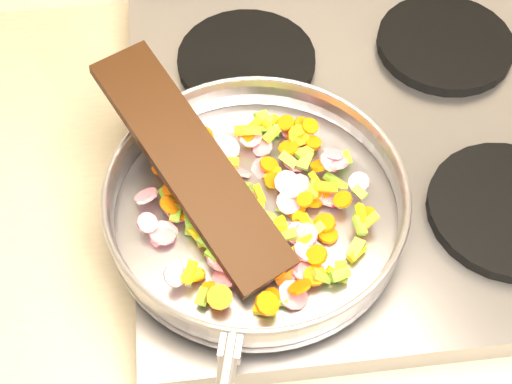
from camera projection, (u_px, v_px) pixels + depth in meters
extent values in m
cube|color=#939399|center=(364.00, 143.00, 0.93)|extent=(0.60, 0.60, 0.04)
cylinder|color=black|center=(273.00, 233.00, 0.82)|extent=(0.19, 0.19, 0.02)
cylinder|color=black|center=(508.00, 210.00, 0.84)|extent=(0.19, 0.19, 0.02)
cylinder|color=black|center=(246.00, 60.00, 0.98)|extent=(0.19, 0.19, 0.02)
cylinder|color=black|center=(445.00, 44.00, 1.00)|extent=(0.19, 0.19, 0.02)
cylinder|color=#9E9EA5|center=(256.00, 213.00, 0.82)|extent=(0.34, 0.34, 0.01)
torus|color=#9E9EA5|center=(256.00, 200.00, 0.80)|extent=(0.38, 0.38, 0.05)
torus|color=#9E9EA5|center=(256.00, 190.00, 0.78)|extent=(0.34, 0.34, 0.01)
cube|color=#9E9EA5|center=(231.00, 346.00, 0.69)|extent=(0.03, 0.03, 0.02)
cylinder|color=red|center=(251.00, 136.00, 0.87)|extent=(0.04, 0.04, 0.01)
cylinder|color=#E56104|center=(160.00, 166.00, 0.84)|extent=(0.03, 0.03, 0.01)
cylinder|color=#E56104|center=(302.00, 125.00, 0.87)|extent=(0.03, 0.03, 0.02)
cylinder|color=red|center=(233.00, 206.00, 0.81)|extent=(0.05, 0.04, 0.03)
cube|color=#75AF2B|center=(288.00, 160.00, 0.84)|extent=(0.02, 0.02, 0.02)
cylinder|color=red|center=(312.00, 197.00, 0.83)|extent=(0.04, 0.04, 0.02)
cube|color=#75AF2B|center=(207.00, 160.00, 0.84)|extent=(0.02, 0.02, 0.01)
cylinder|color=#E56104|center=(247.00, 242.00, 0.77)|extent=(0.03, 0.03, 0.02)
cylinder|color=#E56104|center=(299.00, 135.00, 0.86)|extent=(0.04, 0.03, 0.02)
cube|color=#75AF2B|center=(311.00, 190.00, 0.83)|extent=(0.02, 0.02, 0.01)
cylinder|color=#E56104|center=(305.00, 200.00, 0.80)|extent=(0.03, 0.03, 0.01)
cylinder|color=red|center=(226.00, 148.00, 0.85)|extent=(0.05, 0.05, 0.02)
cube|color=yellow|center=(209.00, 240.00, 0.79)|extent=(0.03, 0.01, 0.01)
cylinder|color=red|center=(247.00, 199.00, 0.83)|extent=(0.03, 0.03, 0.02)
cube|color=#75AF2B|center=(249.00, 195.00, 0.83)|extent=(0.01, 0.02, 0.01)
cube|color=#75AF2B|center=(304.00, 153.00, 0.85)|extent=(0.03, 0.02, 0.01)
cylinder|color=#E56104|center=(315.00, 276.00, 0.76)|extent=(0.03, 0.03, 0.01)
cylinder|color=#E56104|center=(170.00, 205.00, 0.80)|extent=(0.03, 0.03, 0.03)
cube|color=yellow|center=(297.00, 254.00, 0.78)|extent=(0.02, 0.02, 0.01)
cylinder|color=red|center=(178.00, 210.00, 0.82)|extent=(0.04, 0.05, 0.02)
cylinder|color=#E56104|center=(343.00, 200.00, 0.81)|extent=(0.03, 0.03, 0.02)
cube|color=#75AF2B|center=(356.00, 249.00, 0.78)|extent=(0.03, 0.03, 0.01)
cube|color=#75AF2B|center=(182.00, 178.00, 0.84)|extent=(0.02, 0.02, 0.02)
cylinder|color=#E56104|center=(196.00, 275.00, 0.77)|extent=(0.02, 0.02, 0.01)
cylinder|color=#E56104|center=(195.00, 201.00, 0.82)|extent=(0.03, 0.03, 0.01)
cube|color=#75AF2B|center=(341.00, 271.00, 0.77)|extent=(0.02, 0.03, 0.02)
cylinder|color=#E56104|center=(300.00, 287.00, 0.75)|extent=(0.04, 0.03, 0.03)
cube|color=yellow|center=(273.00, 174.00, 0.84)|extent=(0.02, 0.02, 0.01)
cube|color=yellow|center=(176.00, 149.00, 0.86)|extent=(0.02, 0.02, 0.02)
cube|color=#75AF2B|center=(288.00, 235.00, 0.78)|extent=(0.02, 0.01, 0.01)
cube|color=yellow|center=(301.00, 216.00, 0.81)|extent=(0.02, 0.02, 0.02)
cylinder|color=#E56104|center=(286.00, 123.00, 0.87)|extent=(0.02, 0.03, 0.01)
cylinder|color=red|center=(333.00, 153.00, 0.84)|extent=(0.03, 0.03, 0.02)
cube|color=#75AF2B|center=(360.00, 225.00, 0.78)|extent=(0.01, 0.02, 0.01)
cylinder|color=red|center=(239.00, 170.00, 0.85)|extent=(0.04, 0.04, 0.03)
cylinder|color=red|center=(227.00, 276.00, 0.76)|extent=(0.04, 0.04, 0.02)
cylinder|color=red|center=(331.00, 198.00, 0.83)|extent=(0.04, 0.04, 0.02)
cylinder|color=red|center=(287.00, 182.00, 0.82)|extent=(0.04, 0.04, 0.02)
cylinder|color=#E56104|center=(310.00, 126.00, 0.86)|extent=(0.02, 0.02, 0.01)
cylinder|color=#E56104|center=(294.00, 209.00, 0.82)|extent=(0.04, 0.04, 0.02)
cube|color=#75AF2B|center=(317.00, 229.00, 0.79)|extent=(0.02, 0.02, 0.01)
cylinder|color=#E56104|center=(324.00, 223.00, 0.80)|extent=(0.04, 0.04, 0.01)
cube|color=yellow|center=(326.00, 187.00, 0.81)|extent=(0.03, 0.01, 0.02)
cube|color=#75AF2B|center=(339.00, 183.00, 0.82)|extent=(0.02, 0.02, 0.02)
cylinder|color=#E56104|center=(288.00, 148.00, 0.85)|extent=(0.03, 0.03, 0.01)
cube|color=yellow|center=(276.00, 223.00, 0.81)|extent=(0.02, 0.02, 0.01)
cylinder|color=red|center=(146.00, 196.00, 0.81)|extent=(0.04, 0.03, 0.02)
cube|color=yellow|center=(196.00, 233.00, 0.79)|extent=(0.02, 0.02, 0.01)
cube|color=yellow|center=(259.00, 194.00, 0.81)|extent=(0.01, 0.02, 0.01)
cylinder|color=#E56104|center=(170.00, 189.00, 0.81)|extent=(0.02, 0.02, 0.01)
cube|color=yellow|center=(337.00, 274.00, 0.76)|extent=(0.02, 0.02, 0.02)
cube|color=#75AF2B|center=(287.00, 208.00, 0.82)|extent=(0.03, 0.02, 0.01)
cube|color=#75AF2B|center=(210.00, 147.00, 0.86)|extent=(0.02, 0.02, 0.02)
cylinder|color=#E56104|center=(328.00, 235.00, 0.80)|extent=(0.02, 0.02, 0.01)
cylinder|color=red|center=(309.00, 250.00, 0.78)|extent=(0.04, 0.04, 0.02)
cylinder|color=red|center=(337.00, 163.00, 0.84)|extent=(0.04, 0.04, 0.02)
cylinder|color=red|center=(296.00, 187.00, 0.82)|extent=(0.04, 0.05, 0.03)
cylinder|color=red|center=(175.00, 275.00, 0.75)|extent=(0.03, 0.03, 0.02)
cube|color=#75AF2B|center=(215.00, 167.00, 0.83)|extent=(0.03, 0.02, 0.02)
cylinder|color=#E56104|center=(292.00, 269.00, 0.77)|extent=(0.03, 0.03, 0.01)
cube|color=yellow|center=(213.00, 217.00, 0.81)|extent=(0.01, 0.03, 0.02)
cylinder|color=#E56104|center=(225.00, 186.00, 0.82)|extent=(0.02, 0.03, 0.02)
cube|color=#75AF2B|center=(266.00, 217.00, 0.79)|extent=(0.02, 0.02, 0.02)
cylinder|color=red|center=(302.00, 192.00, 0.83)|extent=(0.03, 0.03, 0.02)
cube|color=#75AF2B|center=(345.00, 158.00, 0.85)|extent=(0.01, 0.02, 0.02)
cube|color=yellow|center=(193.00, 276.00, 0.75)|extent=(0.02, 0.02, 0.01)
cylinder|color=red|center=(293.00, 295.00, 0.75)|extent=(0.04, 0.04, 0.02)
cylinder|color=red|center=(306.00, 235.00, 0.78)|extent=(0.03, 0.03, 0.03)
cylinder|color=red|center=(201.00, 212.00, 0.82)|extent=(0.03, 0.04, 0.03)
cube|color=#75AF2B|center=(278.00, 300.00, 0.75)|extent=(0.02, 0.01, 0.01)
cube|color=yellow|center=(369.00, 222.00, 0.78)|extent=(0.03, 0.02, 0.02)
cylinder|color=red|center=(263.00, 243.00, 0.77)|extent=(0.04, 0.04, 0.02)
cylinder|color=red|center=(193.00, 190.00, 0.83)|extent=(0.03, 0.03, 0.01)
cylinder|color=#E56104|center=(198.00, 156.00, 0.85)|extent=(0.03, 0.03, 0.01)
cylinder|color=red|center=(275.00, 250.00, 0.79)|extent=(0.04, 0.04, 0.01)
cube|color=#75AF2B|center=(192.00, 141.00, 0.86)|extent=(0.01, 0.02, 0.01)
cube|color=#75AF2B|center=(262.00, 117.00, 0.88)|extent=(0.02, 0.02, 0.02)
cube|color=#75AF2B|center=(268.00, 303.00, 0.75)|extent=(0.02, 0.02, 0.02)
cube|color=#75AF2B|center=(306.00, 222.00, 0.81)|extent=(0.02, 0.02, 0.01)
cube|color=yellow|center=(296.00, 213.00, 0.81)|extent=(0.01, 0.02, 0.02)
cylinder|color=#E56104|center=(286.00, 189.00, 0.84)|extent=(0.03, 0.03, 0.02)
cube|color=yellow|center=(357.00, 253.00, 0.78)|extent=(0.03, 0.02, 0.01)
cylinder|color=#E56104|center=(275.00, 268.00, 0.76)|extent=(0.03, 0.03, 0.02)
cube|color=#75AF2B|center=(193.00, 183.00, 0.82)|extent=(0.02, 0.03, 0.01)
cube|color=#75AF2B|center=(253.00, 130.00, 0.86)|extent=(0.02, 0.02, 0.01)
cube|color=#75AF2B|center=(167.00, 195.00, 0.82)|extent=(0.02, 0.03, 0.01)
cylinder|color=red|center=(205.00, 156.00, 0.85)|extent=(0.05, 0.04, 0.03)
cylinder|color=red|center=(222.00, 259.00, 0.77)|extent=(0.05, 0.04, 0.02)
cylinder|color=red|center=(163.00, 235.00, 0.79)|extent=(0.03, 0.03, 0.02)
cylinder|color=red|center=(238.00, 261.00, 0.76)|extent=(0.03, 0.03, 0.01)
cylinder|color=red|center=(274.00, 235.00, 0.79)|extent=(0.03, 0.03, 0.01)
cube|color=yellow|center=(195.00, 215.00, 0.80)|extent=(0.02, 0.02, 0.02)
cylinder|color=red|center=(188.00, 152.00, 0.87)|extent=(0.04, 0.04, 0.01)
cube|color=yellow|center=(231.00, 162.00, 0.84)|extent=(0.02, 0.02, 0.01)
cylinder|color=red|center=(289.00, 271.00, 0.77)|extent=(0.03, 0.03, 0.02)
cylinder|color=#E56104|center=(246.00, 134.00, 0.86)|extent=(0.03, 0.02, 0.02)
cylinder|color=red|center=(304.00, 271.00, 0.77)|extent=(0.04, 0.04, 0.01)
cube|color=#75AF2B|center=(361.00, 221.00, 0.81)|extent=(0.01, 0.02, 0.01)
cube|color=#75AF2B|center=(360.00, 192.00, 0.81)|extent=(0.02, 0.02, 0.01)
cube|color=#75AF2B|center=(211.00, 242.00, 0.79)|extent=(0.01, 0.02, 0.02)
cylinder|color=#E56104|center=(222.00, 183.00, 0.83)|extent=(0.03, 0.03, 0.02)
cylinder|color=red|center=(263.00, 147.00, 0.86)|extent=(0.03, 0.04, 0.02)
cylinder|color=#E56104|center=(273.00, 180.00, 0.83)|extent=(0.02, 0.02, 0.02)
cube|color=yellow|center=(275.00, 227.00, 0.78)|extent=(0.03, 0.01, 0.01)
cylinder|color=#E56104|center=(225.00, 217.00, 0.79)|extent=(0.04, 0.03, 0.03)
cylinder|color=#E56104|center=(311.00, 200.00, 0.82)|extent=(0.04, 0.03, 0.02)
cube|color=#75AF2B|center=(313.00, 189.00, 0.81)|extent=(0.02, 0.03, 0.02)
cube|color=#75AF2B|center=(219.00, 187.00, 0.82)|extent=(0.03, 0.02, 0.02)
cylinder|color=red|center=(147.00, 223.00, 0.79)|extent=(0.03, 0.03, 0.02)
cube|color=#75AF2B|center=(203.00, 296.00, 0.75)|extent=(0.02, 0.02, 0.02)
cube|color=#75AF2B|center=(271.00, 131.00, 0.88)|extent=(0.03, 0.02, 0.01)
cylinder|color=#E56104|center=(220.00, 297.00, 0.74)|extent=(0.04, 0.04, 0.01)
cube|color=yellow|center=(265.00, 309.00, 0.74)|extent=(0.03, 0.02, 0.02)
cylinder|color=red|center=(164.00, 236.00, 0.80)|extent=(0.05, 0.04, 0.03)
cylinder|color=red|center=(329.00, 162.00, 0.84)|extent=(0.03, 0.03, 0.02)
cube|color=yellow|center=(258.00, 209.00, 0.79)|extent=(0.02, 0.02, 0.02)
cylinder|color=red|center=(291.00, 128.00, 0.88)|extent=(0.04, 0.03, 0.02)
cube|color=yellow|center=(190.00, 272.00, 0.75)|extent=(0.02, 0.03, 0.02)
cube|color=yellow|center=(243.00, 130.00, 0.86)|extent=(0.02, 0.01, 0.01)
cylinder|color=red|center=(206.00, 156.00, 0.86)|extent=(0.03, 0.03, 0.01)
cube|color=#75AF2B|center=(272.00, 134.00, 0.86)|extent=(0.03, 0.02, 0.02)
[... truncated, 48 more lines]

